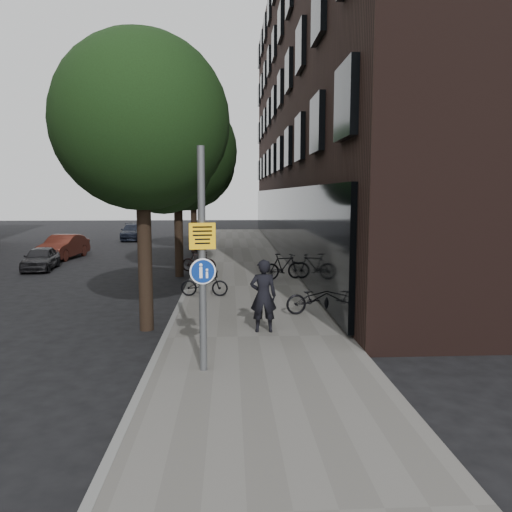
{
  "coord_description": "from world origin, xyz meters",
  "views": [
    {
      "loc": [
        -0.41,
        -8.3,
        3.52
      ],
      "look_at": [
        0.22,
        3.88,
        2.0
      ],
      "focal_mm": 35.0,
      "sensor_mm": 36.0,
      "label": 1
    }
  ],
  "objects": [
    {
      "name": "parked_car_mid",
      "position": [
        -9.53,
        19.31,
        0.65
      ],
      "size": [
        1.88,
        4.11,
        1.31
      ],
      "primitive_type": "imported",
      "rotation": [
        0.0,
        0.0,
        -0.13
      ],
      "color": "#582319",
      "rests_on": "ground"
    },
    {
      "name": "ground",
      "position": [
        0.0,
        0.0,
        0.0
      ],
      "size": [
        120.0,
        120.0,
        0.0
      ],
      "primitive_type": "plane",
      "color": "black",
      "rests_on": "ground"
    },
    {
      "name": "parked_bike_curb_far",
      "position": [
        -1.8,
        13.42,
        0.59
      ],
      "size": [
        1.62,
        0.83,
        0.94
      ],
      "primitive_type": "imported",
      "rotation": [
        0.0,
        0.0,
        1.31
      ],
      "color": "black",
      "rests_on": "sidewalk"
    },
    {
      "name": "street_tree_mid",
      "position": [
        -2.53,
        13.14,
        5.11
      ],
      "size": [
        5.0,
        5.0,
        7.8
      ],
      "color": "black",
      "rests_on": "ground"
    },
    {
      "name": "pedestrian",
      "position": [
        0.39,
        3.75,
        1.03
      ],
      "size": [
        0.66,
        0.44,
        1.81
      ],
      "primitive_type": "imported",
      "rotation": [
        0.0,
        0.0,
        3.13
      ],
      "color": "black",
      "rests_on": "sidewalk"
    },
    {
      "name": "parked_bike_curb_near",
      "position": [
        -1.29,
        8.21,
        0.53
      ],
      "size": [
        1.62,
        0.67,
        0.83
      ],
      "primitive_type": "imported",
      "rotation": [
        0.0,
        0.0,
        1.49
      ],
      "color": "black",
      "rests_on": "sidewalk"
    },
    {
      "name": "street_tree_far",
      "position": [
        -2.53,
        22.14,
        5.11
      ],
      "size": [
        5.0,
        5.0,
        7.8
      ],
      "color": "black",
      "rests_on": "ground"
    },
    {
      "name": "street_tree_near",
      "position": [
        -2.53,
        4.64,
        5.11
      ],
      "size": [
        4.4,
        4.4,
        7.5
      ],
      "color": "black",
      "rests_on": "ground"
    },
    {
      "name": "parked_bike_facade_near",
      "position": [
        2.0,
        5.57,
        0.57
      ],
      "size": [
        1.79,
        0.87,
        0.9
      ],
      "primitive_type": "imported",
      "rotation": [
        0.0,
        0.0,
        1.73
      ],
      "color": "black",
      "rests_on": "sidewalk"
    },
    {
      "name": "signpost",
      "position": [
        -0.95,
        1.1,
        2.28
      ],
      "size": [
        0.49,
        0.14,
        4.28
      ],
      "rotation": [
        0.0,
        0.0,
        0.16
      ],
      "color": "#595B5E",
      "rests_on": "sidewalk"
    },
    {
      "name": "parked_bike_facade_far",
      "position": [
        1.71,
        11.35,
        0.64
      ],
      "size": [
        1.81,
        1.03,
        1.05
      ],
      "primitive_type": "imported",
      "rotation": [
        0.0,
        0.0,
        1.9
      ],
      "color": "black",
      "rests_on": "sidewalk"
    },
    {
      "name": "parked_car_far",
      "position": [
        -7.9,
        30.46,
        0.62
      ],
      "size": [
        2.27,
        4.47,
        1.24
      ],
      "primitive_type": "imported",
      "rotation": [
        0.0,
        0.0,
        0.13
      ],
      "color": "black",
      "rests_on": "ground"
    },
    {
      "name": "building_right_dark_brick",
      "position": [
        8.5,
        22.0,
        9.0
      ],
      "size": [
        12.0,
        40.0,
        18.0
      ],
      "primitive_type": "cube",
      "color": "black",
      "rests_on": "ground"
    },
    {
      "name": "sidewalk",
      "position": [
        0.25,
        10.0,
        0.06
      ],
      "size": [
        4.5,
        60.0,
        0.12
      ],
      "primitive_type": "cube",
      "color": "#625F5A",
      "rests_on": "ground"
    },
    {
      "name": "curb_edge",
      "position": [
        -2.0,
        10.0,
        0.07
      ],
      "size": [
        0.15,
        60.0,
        0.13
      ],
      "primitive_type": "cube",
      "color": "slate",
      "rests_on": "ground"
    },
    {
      "name": "parked_car_near",
      "position": [
        -9.24,
        15.23,
        0.54
      ],
      "size": [
        1.65,
        3.32,
        1.09
      ],
      "primitive_type": "imported",
      "rotation": [
        0.0,
        0.0,
        0.12
      ],
      "color": "black",
      "rests_on": "ground"
    }
  ]
}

